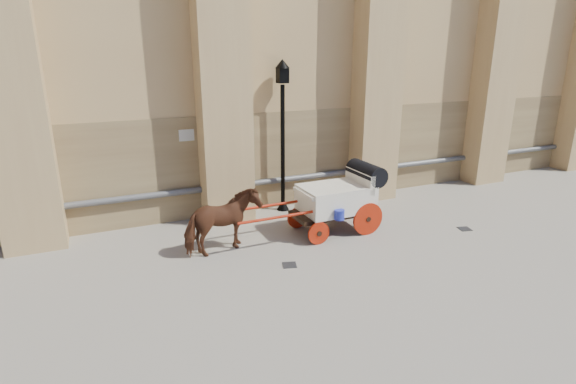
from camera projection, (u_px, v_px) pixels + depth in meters
name	position (u px, v px, depth m)	size (l,w,h in m)	color
ground	(314.00, 262.00, 10.57)	(90.00, 90.00, 0.00)	gray
horse	(223.00, 222.00, 10.85)	(0.85, 1.86, 1.57)	brown
carriage	(340.00, 196.00, 12.17)	(4.19, 1.50, 1.82)	black
street_lamp	(283.00, 133.00, 13.31)	(0.42, 0.42, 4.53)	black
drain_grate_near	(290.00, 265.00, 10.40)	(0.32, 0.32, 0.01)	black
drain_grate_far	(465.00, 229.00, 12.51)	(0.32, 0.32, 0.01)	black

